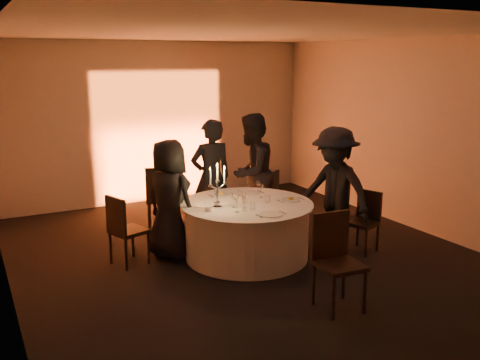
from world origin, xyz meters
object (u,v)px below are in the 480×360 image
coffee_cup (208,209)px  candelabra (218,192)px  banquet_table (247,230)px  chair_left (124,227)px  guest_back_right (251,173)px  guest_right (334,190)px  guest_left (170,200)px  chair_back_left (161,195)px  chair_back_right (268,196)px  chair_front (336,255)px  guest_back_left (211,178)px  chair_right (365,218)px

coffee_cup → candelabra: (0.18, 0.09, 0.18)m
banquet_table → chair_left: (-1.57, 0.48, 0.15)m
guest_back_right → guest_right: (0.55, -1.39, -0.04)m
guest_right → guest_left: bearing=-127.6°
banquet_table → chair_back_left: bearing=111.8°
chair_left → candelabra: 1.31m
chair_back_left → guest_back_right: guest_back_right is taller
chair_back_right → chair_left: bearing=-26.4°
chair_front → guest_back_right: 2.85m
chair_back_right → guest_back_left: 1.05m
chair_right → guest_back_left: guest_back_left is taller
chair_back_right → guest_back_right: (-0.32, -0.03, 0.42)m
coffee_cup → candelabra: size_ratio=0.18×
chair_back_right → candelabra: candelabra is taller
banquet_table → chair_front: bearing=-85.2°
banquet_table → guest_left: 1.13m
chair_back_right → banquet_table: bearing=8.7°
banquet_table → chair_back_right: 1.43m
chair_front → guest_back_right: bearing=84.4°
banquet_table → guest_back_right: (0.64, 1.03, 0.54)m
chair_right → chair_left: bearing=-127.3°
chair_left → coffee_cup: bearing=-140.9°
banquet_table → candelabra: 0.75m
guest_back_left → chair_back_right: bearing=177.0°
banquet_table → guest_back_right: 1.33m
chair_left → guest_right: guest_right is taller
chair_front → guest_back_left: bearing=97.6°
chair_right → guest_back_right: 1.90m
guest_left → guest_right: bearing=-137.3°
guest_back_right → coffee_cup: size_ratio=16.89×
coffee_cup → chair_right: bearing=-10.6°
chair_front → candelabra: size_ratio=1.75×
chair_back_right → chair_right: chair_back_right is taller
chair_back_left → chair_right: chair_back_left is taller
coffee_cup → chair_back_right: bearing=36.4°
chair_right → chair_front: chair_front is taller
banquet_table → chair_back_left: size_ratio=1.72×
chair_back_right → guest_back_right: 0.52m
guest_back_left → guest_right: (1.21, -1.48, -0.01)m
chair_left → chair_back_left: chair_back_left is taller
guest_back_left → coffee_cup: 1.38m
banquet_table → candelabra: size_ratio=2.99×
guest_left → guest_back_right: 1.67m
chair_back_left → guest_back_left: 0.86m
chair_right → chair_front: size_ratio=0.81×
guest_back_left → guest_right: size_ratio=1.01×
chair_back_left → chair_right: size_ratio=1.23×
chair_back_right → chair_right: (0.66, -1.59, -0.03)m
chair_front → candelabra: bearing=113.4°
banquet_table → guest_back_right: guest_back_right is taller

